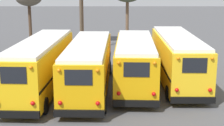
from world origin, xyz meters
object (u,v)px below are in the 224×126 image
at_px(school_bus_0, 41,64).
at_px(school_bus_3, 177,57).
at_px(school_bus_2, 135,61).
at_px(utility_pole, 80,4).
at_px(school_bus_1, 88,65).

distance_m(school_bus_0, school_bus_3, 9.22).
distance_m(school_bus_2, utility_pole, 13.40).
bearing_deg(school_bus_2, school_bus_0, -170.42).
bearing_deg(school_bus_1, school_bus_2, 15.31).
bearing_deg(school_bus_3, utility_pole, 124.34).
relative_size(school_bus_2, school_bus_3, 0.91).
height_order(school_bus_1, utility_pole, utility_pole).
distance_m(school_bus_1, utility_pole, 13.48).
bearing_deg(utility_pole, school_bus_2, -69.38).
height_order(school_bus_3, utility_pole, utility_pole).
xyz_separation_m(school_bus_1, school_bus_3, (5.98, 1.93, 0.07)).
xyz_separation_m(school_bus_0, school_bus_2, (5.98, 1.01, -0.06)).
relative_size(school_bus_2, utility_pole, 1.07).
height_order(school_bus_0, school_bus_2, school_bus_0).
height_order(school_bus_1, school_bus_2, school_bus_2).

